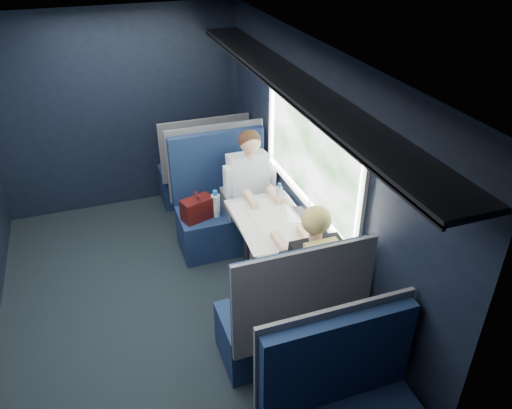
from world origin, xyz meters
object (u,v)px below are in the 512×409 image
object	(u,v)px
seat_bay_far	(287,320)
woman	(310,268)
bottle_small	(279,194)
cup	(278,192)
seat_bay_near	(223,208)
man	(252,187)
laptop	(304,209)
table	(270,229)
seat_row_front	(203,171)

from	to	relation	value
seat_bay_far	woman	xyz separation A→B (m)	(0.25, 0.17, 0.31)
bottle_small	cup	world-z (taller)	bottle_small
seat_bay_near	man	world-z (taller)	man
man	cup	bearing A→B (deg)	-58.19
cup	seat_bay_far	bearing A→B (deg)	-108.03
seat_bay_near	woman	size ratio (longest dim) A/B	0.95
man	laptop	xyz separation A→B (m)	(0.27, -0.68, 0.08)
man	laptop	distance (m)	0.74
man	woman	size ratio (longest dim) A/B	1.00
table	seat_bay_near	distance (m)	0.92
table	woman	size ratio (longest dim) A/B	0.76
seat_bay_far	cup	bearing A→B (deg)	71.97
table	seat_bay_near	xyz separation A→B (m)	(-0.19, 0.87, -0.24)
seat_bay_near	laptop	xyz separation A→B (m)	(0.53, -0.85, 0.38)
seat_row_front	woman	xyz separation A→B (m)	(0.25, -2.50, 0.32)
table	laptop	size ratio (longest dim) A/B	2.95
seat_bay_near	laptop	bearing A→B (deg)	-58.27
man	bottle_small	bearing A→B (deg)	-71.40
seat_bay_near	seat_row_front	bearing A→B (deg)	89.27
seat_bay_far	bottle_small	size ratio (longest dim) A/B	6.13
seat_bay_far	man	distance (m)	1.62
woman	table	bearing A→B (deg)	95.45
seat_bay_far	laptop	xyz separation A→B (m)	(0.52, 0.89, 0.38)
laptop	bottle_small	distance (m)	0.31
seat_bay_far	man	xyz separation A→B (m)	(0.25, 1.57, 0.30)
seat_row_front	cup	size ratio (longest dim) A/B	14.53
bottle_small	woman	bearing A→B (deg)	-97.74
seat_bay_near	cup	xyz separation A→B (m)	(0.43, -0.45, 0.36)
table	seat_bay_near	size ratio (longest dim) A/B	0.79
woman	cup	size ratio (longest dim) A/B	16.56
table	man	distance (m)	0.70
seat_bay_near	seat_row_front	size ratio (longest dim) A/B	1.09
seat_bay_near	seat_row_front	distance (m)	0.93
seat_bay_near	woman	distance (m)	1.63
table	bottle_small	world-z (taller)	bottle_small
seat_bay_near	man	size ratio (longest dim) A/B	0.95
seat_row_front	woman	world-z (taller)	woman
man	bottle_small	size ratio (longest dim) A/B	6.43
woman	man	bearing A→B (deg)	90.00
table	seat_row_front	xyz separation A→B (m)	(-0.18, 1.80, -0.25)
laptop	bottle_small	world-z (taller)	laptop
bottle_small	seat_row_front	bearing A→B (deg)	104.42
woman	cup	distance (m)	1.14
table	seat_row_front	distance (m)	1.82
bottle_small	man	bearing A→B (deg)	108.60
seat_bay_near	seat_bay_far	bearing A→B (deg)	-89.61
man	woman	xyz separation A→B (m)	(0.00, -1.41, 0.01)
man	laptop	size ratio (longest dim) A/B	3.90
bottle_small	laptop	bearing A→B (deg)	-65.07
seat_bay_far	seat_row_front	xyz separation A→B (m)	(0.00, 2.67, -0.00)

